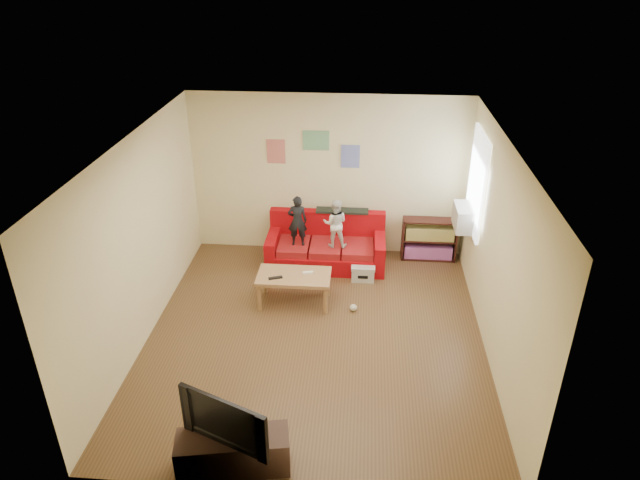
# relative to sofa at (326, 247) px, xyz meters

# --- Properties ---
(room_shell) EXTENTS (4.52, 5.02, 2.72)m
(room_shell) POSITION_rel_sofa_xyz_m (-0.01, -2.02, 1.07)
(room_shell) COLOR brown
(room_shell) RESTS_ON ground
(sofa) EXTENTS (1.91, 0.88, 0.84)m
(sofa) POSITION_rel_sofa_xyz_m (0.00, 0.00, 0.00)
(sofa) COLOR #A9070D
(sofa) RESTS_ON ground
(child_a) EXTENTS (0.32, 0.22, 0.84)m
(child_a) POSITION_rel_sofa_xyz_m (-0.45, -0.17, 0.54)
(child_a) COLOR black
(child_a) RESTS_ON sofa
(child_b) EXTENTS (0.39, 0.31, 0.80)m
(child_b) POSITION_rel_sofa_xyz_m (0.15, -0.17, 0.52)
(child_b) COLOR silver
(child_b) RESTS_ON sofa
(coffee_table) EXTENTS (1.06, 0.58, 0.48)m
(coffee_table) POSITION_rel_sofa_xyz_m (-0.39, -1.25, 0.13)
(coffee_table) COLOR #AB7C4F
(coffee_table) RESTS_ON ground
(remote) EXTENTS (0.21, 0.12, 0.02)m
(remote) POSITION_rel_sofa_xyz_m (-0.64, -1.37, 0.21)
(remote) COLOR black
(remote) RESTS_ON coffee_table
(game_controller) EXTENTS (0.15, 0.08, 0.03)m
(game_controller) POSITION_rel_sofa_xyz_m (-0.19, -1.20, 0.21)
(game_controller) COLOR white
(game_controller) RESTS_ON coffee_table
(bookshelf) EXTENTS (0.90, 0.27, 0.72)m
(bookshelf) POSITION_rel_sofa_xyz_m (1.69, 0.28, 0.04)
(bookshelf) COLOR #351510
(bookshelf) RESTS_ON ground
(window) EXTENTS (0.04, 1.08, 1.48)m
(window) POSITION_rel_sofa_xyz_m (2.21, -0.37, 1.36)
(window) COLOR white
(window) RESTS_ON room_shell
(ac_unit) EXTENTS (0.28, 0.55, 0.35)m
(ac_unit) POSITION_rel_sofa_xyz_m (2.09, -0.37, 0.80)
(ac_unit) COLOR #B7B2A3
(ac_unit) RESTS_ON window
(artwork_left) EXTENTS (0.30, 0.01, 0.40)m
(artwork_left) POSITION_rel_sofa_xyz_m (-0.86, 0.46, 1.47)
(artwork_left) COLOR #D87266
(artwork_left) RESTS_ON room_shell
(artwork_center) EXTENTS (0.42, 0.01, 0.32)m
(artwork_center) POSITION_rel_sofa_xyz_m (-0.21, 0.46, 1.67)
(artwork_center) COLOR #72B27F
(artwork_center) RESTS_ON room_shell
(artwork_right) EXTENTS (0.30, 0.01, 0.38)m
(artwork_right) POSITION_rel_sofa_xyz_m (0.34, 0.46, 1.42)
(artwork_right) COLOR #727FCC
(artwork_right) RESTS_ON room_shell
(file_box) EXTENTS (0.37, 0.28, 0.26)m
(file_box) POSITION_rel_sofa_xyz_m (0.61, -0.50, -0.15)
(file_box) COLOR silver
(file_box) RESTS_ON ground
(tv_stand) EXTENTS (1.17, 0.57, 0.42)m
(tv_stand) POSITION_rel_sofa_xyz_m (-0.63, -4.27, -0.07)
(tv_stand) COLOR #3C261F
(tv_stand) RESTS_ON ground
(television) EXTENTS (0.95, 0.51, 0.57)m
(television) POSITION_rel_sofa_xyz_m (-0.63, -4.27, 0.42)
(television) COLOR black
(television) RESTS_ON tv_stand
(tissue) EXTENTS (0.12, 0.12, 0.10)m
(tissue) POSITION_rel_sofa_xyz_m (0.49, -1.39, -0.23)
(tissue) COLOR beige
(tissue) RESTS_ON ground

